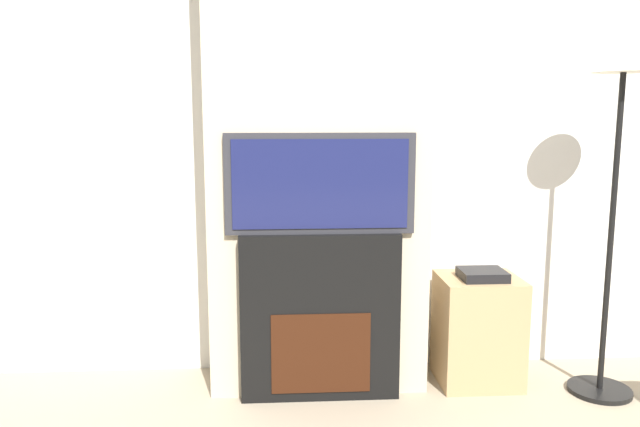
% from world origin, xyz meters
% --- Properties ---
extents(wall_back, '(6.00, 0.06, 2.70)m').
position_xyz_m(wall_back, '(0.00, 2.03, 1.35)').
color(wall_back, silver).
rests_on(wall_back, ground_plane).
extents(chimney_breast, '(1.14, 0.40, 2.70)m').
position_xyz_m(chimney_breast, '(0.00, 1.80, 1.35)').
color(chimney_breast, beige).
rests_on(chimney_breast, ground_plane).
extents(fireplace, '(0.81, 0.15, 0.87)m').
position_xyz_m(fireplace, '(0.00, 1.60, 0.43)').
color(fireplace, black).
rests_on(fireplace, ground_plane).
extents(television, '(0.94, 0.07, 0.50)m').
position_xyz_m(television, '(0.00, 1.60, 1.12)').
color(television, '#2D2D33').
rests_on(television, fireplace).
extents(floor_lamp, '(0.32, 0.32, 1.76)m').
position_xyz_m(floor_lamp, '(1.48, 1.55, 1.29)').
color(floor_lamp, black).
rests_on(floor_lamp, ground_plane).
extents(media_stand, '(0.43, 0.38, 0.64)m').
position_xyz_m(media_stand, '(0.87, 1.72, 0.30)').
color(media_stand, tan).
rests_on(media_stand, ground_plane).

